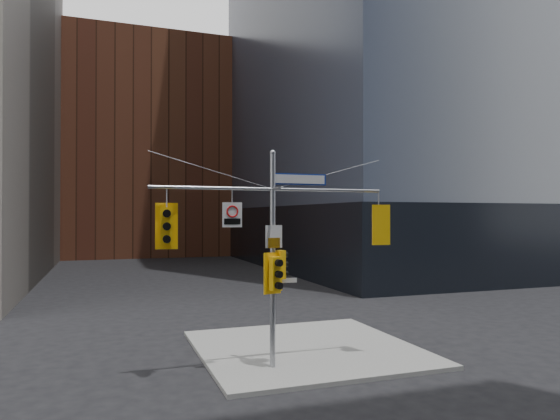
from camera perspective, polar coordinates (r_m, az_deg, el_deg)
ground at (r=15.43m, az=1.67°, el=-20.04°), size 160.00×160.00×0.00m
sidewalk_corner at (r=19.67m, az=2.96°, el=-15.52°), size 8.00×8.00×0.15m
podium_ne at (r=56.45m, az=16.70°, el=-2.79°), size 36.40×36.40×6.00m
brick_midrise at (r=72.33m, az=-15.19°, el=6.41°), size 26.00×20.00×28.00m
signal_assembly at (r=16.45m, az=-0.84°, el=-3.11°), size 8.00×0.80×7.30m
traffic_light_west_arm at (r=15.70m, az=-12.83°, el=-1.81°), size 0.69×0.57×1.44m
traffic_light_east_arm at (r=18.11m, az=11.22°, el=-1.66°), size 0.68×0.56×1.42m
traffic_light_pole_side at (r=16.63m, az=0.19°, el=-6.25°), size 0.41×0.35×0.95m
traffic_light_pole_front at (r=16.29m, az=-0.54°, el=-7.29°), size 0.64×0.59×1.35m
street_sign_blade at (r=16.81m, az=2.24°, el=3.53°), size 1.93×0.06×0.38m
regulatory_sign_arm at (r=16.03m, az=-5.48°, el=-0.46°), size 0.64×0.08×0.80m
regulatory_sign_pole at (r=16.34m, az=-0.71°, el=-3.12°), size 0.57×0.06×0.75m
street_blade_ew at (r=16.73m, az=0.63°, el=-8.05°), size 0.77×0.12×0.15m
street_blade_ns at (r=17.02m, az=-1.33°, el=-8.36°), size 0.05×0.68×0.14m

